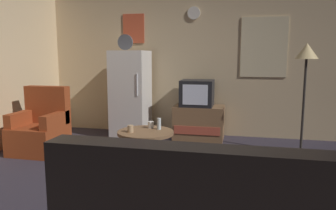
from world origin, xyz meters
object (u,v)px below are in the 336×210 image
Objects in this scene: standing_lamp at (306,60)px; armchair at (41,129)px; mug_ceramic_tan at (130,129)px; fridge at (131,94)px; crt_tv at (197,93)px; wine_glass at (159,124)px; mug_ceramic_white at (151,125)px; tv_stand at (199,122)px; coffee_table at (146,149)px.

standing_lamp is 3.96m from armchair.
standing_lamp reaches higher than armchair.
armchair reaches higher than mug_ceramic_tan.
fridge is 1.65m from mug_ceramic_tan.
crt_tv is 3.60× the size of wine_glass.
mug_ceramic_white is (-0.13, 0.05, -0.03)m from wine_glass.
crt_tv is at bearing -178.50° from tv_stand.
armchair is at bearing 171.11° from coffee_table.
wine_glass is at bearing 42.86° from coffee_table.
coffee_table is 8.00× the size of mug_ceramic_tan.
mug_ceramic_tan is at bearing -122.29° from mug_ceramic_white.
fridge reaches higher than crt_tv.
armchair is at bearing -149.54° from tv_stand.
mug_ceramic_white and mug_ceramic_tan have the same top height.
tv_stand is 9.33× the size of mug_ceramic_white.
armchair is (-3.75, -0.78, -1.02)m from standing_lamp.
tv_stand is at bearing 76.44° from wine_glass.
crt_tv reaches higher than wine_glass.
crt_tv is 0.34× the size of standing_lamp.
standing_lamp is (1.61, -0.50, 0.57)m from crt_tv.
armchair is at bearing -168.27° from standing_lamp.
fridge is 1.46m from mug_ceramic_white.
mug_ceramic_white is 1.00× the size of mug_ceramic_tan.
armchair is (-1.53, 0.37, -0.17)m from mug_ceramic_tan.
tv_stand reaches higher than coffee_table.
crt_tv is 0.75× the size of coffee_table.
armchair is (-1.71, 0.08, -0.17)m from mug_ceramic_white.
fridge is 1.59m from armchair.
mug_ceramic_tan is at bearing -70.85° from fridge.
coffee_table is 0.34m from mug_ceramic_tan.
crt_tv is 1.70m from coffee_table.
coffee_table is at bearing -63.97° from fridge.
standing_lamp is at bearing 26.93° from coffee_table.
tv_stand is 1.48m from wine_glass.
tv_stand is at bearing 1.50° from crt_tv.
armchair is (-1.69, 0.27, 0.11)m from coffee_table.
coffee_table is at bearing -107.39° from tv_stand.
coffee_table is 0.36m from wine_glass.
crt_tv is (-0.04, -0.00, 0.50)m from tv_stand.
armchair is (-1.84, 0.13, -0.20)m from wine_glass.
fridge is 3.28× the size of crt_tv.
wine_glass is 1.67× the size of mug_ceramic_tan.
coffee_table is at bearing -95.17° from mug_ceramic_white.
mug_ceramic_white is 0.34m from mug_ceramic_tan.
crt_tv is 2.54m from armchair.
standing_lamp is 2.37m from mug_ceramic_white.
armchair reaches higher than wine_glass.
fridge is at bearing 109.15° from mug_ceramic_tan.
wine_glass is (-0.30, -1.41, -0.25)m from crt_tv.
standing_lamp is at bearing 22.83° from mug_ceramic_white.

